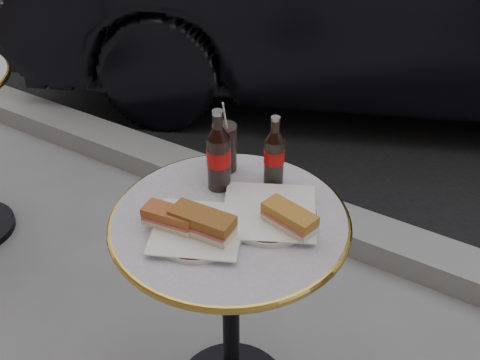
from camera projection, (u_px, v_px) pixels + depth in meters
The scene contains 10 objects.
curb at pixel (345, 229), 2.55m from camera, with size 40.00×0.20×0.12m, color gray.
bistro_table at pixel (231, 316), 1.74m from camera, with size 0.62×0.62×0.73m, color #BAB2C4, non-canonical shape.
plate_left at pixel (198, 231), 1.48m from camera, with size 0.23×0.23×0.01m, color silver.
plate_right at pixel (269, 214), 1.53m from camera, with size 0.25×0.25×0.01m, color white.
sandwich_left_a at pixel (170, 219), 1.47m from camera, with size 0.13×0.06×0.05m, color #AB562B.
sandwich_left_b at pixel (202, 224), 1.45m from camera, with size 0.16×0.07×0.05m, color brown.
sandwich_right at pixel (289, 219), 1.47m from camera, with size 0.14×0.07×0.05m, color #B3742D.
cola_bottle_left at pixel (219, 150), 1.57m from camera, with size 0.07×0.07×0.24m, color black, non-canonical shape.
cola_bottle_right at pixel (274, 150), 1.60m from camera, with size 0.06×0.06×0.20m, color black, non-canonical shape.
cola_glass at pixel (225, 147), 1.67m from camera, with size 0.07×0.07×0.14m, color black.
Camera 1 is at (0.65, -1.00, 1.70)m, focal length 45.00 mm.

